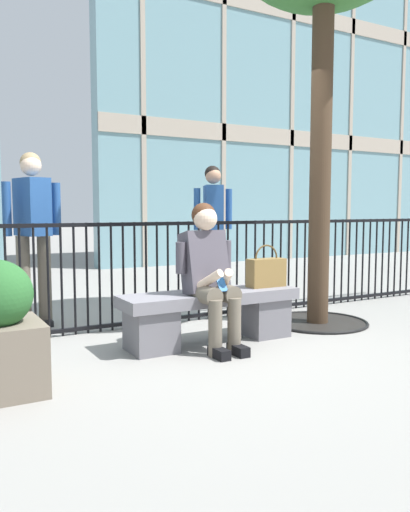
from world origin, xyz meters
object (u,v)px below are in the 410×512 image
object	(u,v)px
seated_person_with_phone	(209,271)
bystander_further_back	(213,222)
bystander_at_railing	(33,225)
handbag_on_bench	(266,272)
stone_bench	(211,312)

from	to	relation	value
seated_person_with_phone	bystander_further_back	bearing A→B (deg)	59.00
seated_person_with_phone	bystander_at_railing	world-z (taller)	bystander_at_railing
handbag_on_bench	bystander_at_railing	size ratio (longest dim) A/B	0.23
handbag_on_bench	bystander_further_back	distance (m)	2.02
seated_person_with_phone	bystander_further_back	world-z (taller)	bystander_further_back
seated_person_with_phone	bystander_further_back	distance (m)	2.38
stone_bench	seated_person_with_phone	size ratio (longest dim) A/B	1.32
bystander_at_railing	bystander_further_back	size ratio (longest dim) A/B	1.00
seated_person_with_phone	bystander_at_railing	distance (m)	1.94
stone_bench	bystander_at_railing	size ratio (longest dim) A/B	0.94
stone_bench	bystander_further_back	xyz separation A→B (m)	(1.13, 1.89, 0.73)
bystander_at_railing	stone_bench	bearing A→B (deg)	-49.88
bystander_further_back	stone_bench	bearing A→B (deg)	-120.77
stone_bench	handbag_on_bench	size ratio (longest dim) A/B	4.12
seated_person_with_phone	bystander_at_railing	xyz separation A→B (m)	(-1.11, 1.55, 0.35)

